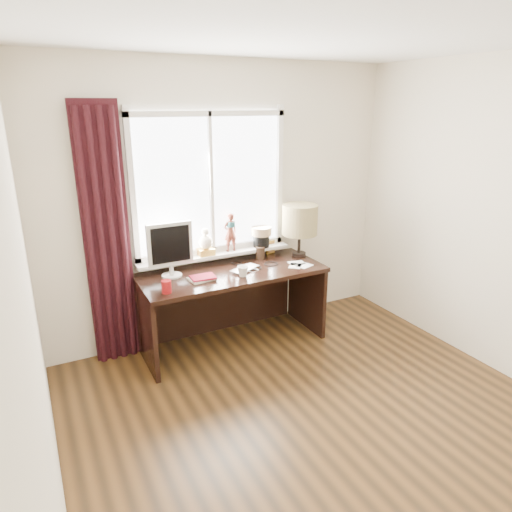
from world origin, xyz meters
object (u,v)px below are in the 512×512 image
desk (228,292)px  table_lamp (300,220)px  mug (243,271)px  red_cup (166,287)px  monitor (170,246)px  laptop (245,269)px

desk → table_lamp: bearing=0.6°
desk → table_lamp: table_lamp is taller
mug → red_cup: bearing=-176.0°
red_cup → monitor: bearing=66.3°
desk → red_cup: bearing=-155.2°
red_cup → table_lamp: (1.47, 0.32, 0.31)m
laptop → mug: (-0.09, -0.13, 0.04)m
red_cup → laptop: bearing=12.9°
table_lamp → desk: bearing=-179.4°
laptop → mug: 0.16m
monitor → table_lamp: bearing=-0.7°
desk → table_lamp: 0.99m
mug → desk: 0.40m
red_cup → desk: red_cup is taller
mug → red_cup: 0.71m
desk → monitor: size_ratio=3.47×
mug → desk: (-0.03, 0.26, -0.29)m
table_lamp → laptop: bearing=-168.2°
monitor → red_cup: bearing=-113.7°
desk → monitor: monitor is taller
laptop → table_lamp: (0.67, 0.14, 0.35)m
mug → table_lamp: bearing=19.7°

